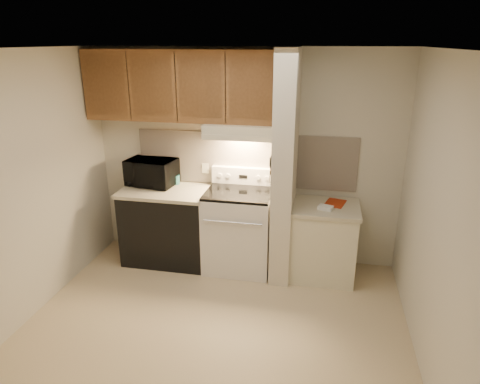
# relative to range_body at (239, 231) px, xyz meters

# --- Properties ---
(floor) EXTENTS (3.60, 3.60, 0.00)m
(floor) POSITION_rel_range_body_xyz_m (0.00, -1.16, -0.46)
(floor) COLOR #CAB48C
(floor) RESTS_ON ground
(ceiling) EXTENTS (3.60, 3.60, 0.00)m
(ceiling) POSITION_rel_range_body_xyz_m (0.00, -1.16, 2.04)
(ceiling) COLOR white
(ceiling) RESTS_ON wall_back
(wall_back) EXTENTS (3.60, 2.50, 0.02)m
(wall_back) POSITION_rel_range_body_xyz_m (0.00, 0.34, 0.79)
(wall_back) COLOR beige
(wall_back) RESTS_ON floor
(wall_left) EXTENTS (0.02, 3.00, 2.50)m
(wall_left) POSITION_rel_range_body_xyz_m (-1.80, -1.16, 0.79)
(wall_left) COLOR beige
(wall_left) RESTS_ON floor
(wall_right) EXTENTS (0.02, 3.00, 2.50)m
(wall_right) POSITION_rel_range_body_xyz_m (1.80, -1.16, 0.79)
(wall_right) COLOR beige
(wall_right) RESTS_ON floor
(backsplash) EXTENTS (2.60, 0.02, 0.63)m
(backsplash) POSITION_rel_range_body_xyz_m (0.00, 0.33, 0.78)
(backsplash) COLOR #F1DDC7
(backsplash) RESTS_ON wall_back
(range_body) EXTENTS (0.76, 0.65, 0.92)m
(range_body) POSITION_rel_range_body_xyz_m (0.00, 0.00, 0.00)
(range_body) COLOR silver
(range_body) RESTS_ON floor
(oven_window) EXTENTS (0.50, 0.01, 0.30)m
(oven_window) POSITION_rel_range_body_xyz_m (0.00, -0.32, 0.04)
(oven_window) COLOR black
(oven_window) RESTS_ON range_body
(oven_handle) EXTENTS (0.65, 0.02, 0.02)m
(oven_handle) POSITION_rel_range_body_xyz_m (0.00, -0.35, 0.26)
(oven_handle) COLOR silver
(oven_handle) RESTS_ON range_body
(cooktop) EXTENTS (0.74, 0.64, 0.03)m
(cooktop) POSITION_rel_range_body_xyz_m (0.00, 0.00, 0.48)
(cooktop) COLOR black
(cooktop) RESTS_ON range_body
(range_backguard) EXTENTS (0.76, 0.08, 0.20)m
(range_backguard) POSITION_rel_range_body_xyz_m (0.00, 0.28, 0.59)
(range_backguard) COLOR silver
(range_backguard) RESTS_ON range_body
(range_display) EXTENTS (0.10, 0.01, 0.04)m
(range_display) POSITION_rel_range_body_xyz_m (0.00, 0.24, 0.59)
(range_display) COLOR black
(range_display) RESTS_ON range_backguard
(range_knob_left_outer) EXTENTS (0.05, 0.02, 0.05)m
(range_knob_left_outer) POSITION_rel_range_body_xyz_m (-0.28, 0.24, 0.59)
(range_knob_left_outer) COLOR silver
(range_knob_left_outer) RESTS_ON range_backguard
(range_knob_left_inner) EXTENTS (0.05, 0.02, 0.05)m
(range_knob_left_inner) POSITION_rel_range_body_xyz_m (-0.18, 0.24, 0.59)
(range_knob_left_inner) COLOR silver
(range_knob_left_inner) RESTS_ON range_backguard
(range_knob_right_inner) EXTENTS (0.05, 0.02, 0.05)m
(range_knob_right_inner) POSITION_rel_range_body_xyz_m (0.18, 0.24, 0.59)
(range_knob_right_inner) COLOR silver
(range_knob_right_inner) RESTS_ON range_backguard
(range_knob_right_outer) EXTENTS (0.05, 0.02, 0.05)m
(range_knob_right_outer) POSITION_rel_range_body_xyz_m (0.28, 0.24, 0.59)
(range_knob_right_outer) COLOR silver
(range_knob_right_outer) RESTS_ON range_backguard
(dishwasher_front) EXTENTS (1.00, 0.63, 0.87)m
(dishwasher_front) POSITION_rel_range_body_xyz_m (-0.88, 0.01, -0.03)
(dishwasher_front) COLOR black
(dishwasher_front) RESTS_ON floor
(left_countertop) EXTENTS (1.04, 0.67, 0.04)m
(left_countertop) POSITION_rel_range_body_xyz_m (-0.88, 0.01, 0.43)
(left_countertop) COLOR beige
(left_countertop) RESTS_ON dishwasher_front
(spoon_rest) EXTENTS (0.24, 0.08, 0.02)m
(spoon_rest) POSITION_rel_range_body_xyz_m (-1.13, 0.21, 0.46)
(spoon_rest) COLOR black
(spoon_rest) RESTS_ON left_countertop
(teal_jar) EXTENTS (0.13, 0.13, 0.11)m
(teal_jar) POSITION_rel_range_body_xyz_m (-0.83, 0.23, 0.51)
(teal_jar) COLOR #266B6D
(teal_jar) RESTS_ON left_countertop
(outlet) EXTENTS (0.08, 0.01, 0.12)m
(outlet) POSITION_rel_range_body_xyz_m (-0.48, 0.32, 0.64)
(outlet) COLOR beige
(outlet) RESTS_ON backsplash
(microwave) EXTENTS (0.61, 0.45, 0.31)m
(microwave) POSITION_rel_range_body_xyz_m (-1.10, 0.15, 0.61)
(microwave) COLOR black
(microwave) RESTS_ON left_countertop
(partition_pillar) EXTENTS (0.22, 0.70, 2.50)m
(partition_pillar) POSITION_rel_range_body_xyz_m (0.51, -0.01, 0.79)
(partition_pillar) COLOR beige
(partition_pillar) RESTS_ON floor
(pillar_trim) EXTENTS (0.01, 0.70, 0.04)m
(pillar_trim) POSITION_rel_range_body_xyz_m (0.39, -0.01, 0.84)
(pillar_trim) COLOR brown
(pillar_trim) RESTS_ON partition_pillar
(knife_strip) EXTENTS (0.02, 0.42, 0.04)m
(knife_strip) POSITION_rel_range_body_xyz_m (0.39, -0.06, 0.86)
(knife_strip) COLOR black
(knife_strip) RESTS_ON partition_pillar
(knife_blade_a) EXTENTS (0.01, 0.03, 0.16)m
(knife_blade_a) POSITION_rel_range_body_xyz_m (0.38, -0.22, 0.76)
(knife_blade_a) COLOR silver
(knife_blade_a) RESTS_ON knife_strip
(knife_handle_a) EXTENTS (0.02, 0.02, 0.10)m
(knife_handle_a) POSITION_rel_range_body_xyz_m (0.38, -0.21, 0.91)
(knife_handle_a) COLOR black
(knife_handle_a) RESTS_ON knife_strip
(knife_blade_b) EXTENTS (0.01, 0.04, 0.18)m
(knife_blade_b) POSITION_rel_range_body_xyz_m (0.38, -0.14, 0.75)
(knife_blade_b) COLOR silver
(knife_blade_b) RESTS_ON knife_strip
(knife_handle_b) EXTENTS (0.02, 0.02, 0.10)m
(knife_handle_b) POSITION_rel_range_body_xyz_m (0.38, -0.13, 0.91)
(knife_handle_b) COLOR black
(knife_handle_b) RESTS_ON knife_strip
(knife_blade_c) EXTENTS (0.01, 0.04, 0.20)m
(knife_blade_c) POSITION_rel_range_body_xyz_m (0.38, -0.07, 0.74)
(knife_blade_c) COLOR silver
(knife_blade_c) RESTS_ON knife_strip
(knife_handle_c) EXTENTS (0.02, 0.02, 0.10)m
(knife_handle_c) POSITION_rel_range_body_xyz_m (0.38, -0.05, 0.91)
(knife_handle_c) COLOR black
(knife_handle_c) RESTS_ON knife_strip
(knife_blade_d) EXTENTS (0.01, 0.04, 0.16)m
(knife_blade_d) POSITION_rel_range_body_xyz_m (0.38, 0.01, 0.76)
(knife_blade_d) COLOR silver
(knife_blade_d) RESTS_ON knife_strip
(knife_handle_d) EXTENTS (0.02, 0.02, 0.10)m
(knife_handle_d) POSITION_rel_range_body_xyz_m (0.38, 0.04, 0.91)
(knife_handle_d) COLOR black
(knife_handle_d) RESTS_ON knife_strip
(knife_blade_e) EXTENTS (0.01, 0.04, 0.18)m
(knife_blade_e) POSITION_rel_range_body_xyz_m (0.38, 0.11, 0.75)
(knife_blade_e) COLOR silver
(knife_blade_e) RESTS_ON knife_strip
(knife_handle_e) EXTENTS (0.02, 0.02, 0.10)m
(knife_handle_e) POSITION_rel_range_body_xyz_m (0.38, 0.11, 0.91)
(knife_handle_e) COLOR black
(knife_handle_e) RESTS_ON knife_strip
(oven_mitt) EXTENTS (0.03, 0.11, 0.26)m
(oven_mitt) POSITION_rel_range_body_xyz_m (0.38, 0.17, 0.76)
(oven_mitt) COLOR slate
(oven_mitt) RESTS_ON partition_pillar
(right_cab_base) EXTENTS (0.70, 0.60, 0.81)m
(right_cab_base) POSITION_rel_range_body_xyz_m (0.97, -0.01, -0.06)
(right_cab_base) COLOR beige
(right_cab_base) RESTS_ON floor
(right_countertop) EXTENTS (0.74, 0.64, 0.04)m
(right_countertop) POSITION_rel_range_body_xyz_m (0.97, -0.01, 0.37)
(right_countertop) COLOR beige
(right_countertop) RESTS_ON right_cab_base
(red_folder) EXTENTS (0.26, 0.31, 0.01)m
(red_folder) POSITION_rel_range_body_xyz_m (1.07, 0.09, 0.39)
(red_folder) COLOR #9E2A0E
(red_folder) RESTS_ON right_countertop
(white_box) EXTENTS (0.17, 0.14, 0.04)m
(white_box) POSITION_rel_range_body_xyz_m (0.97, -0.11, 0.41)
(white_box) COLOR white
(white_box) RESTS_ON right_countertop
(range_hood) EXTENTS (0.78, 0.44, 0.15)m
(range_hood) POSITION_rel_range_body_xyz_m (0.00, 0.12, 1.17)
(range_hood) COLOR beige
(range_hood) RESTS_ON upper_cabinets
(hood_lip) EXTENTS (0.78, 0.04, 0.06)m
(hood_lip) POSITION_rel_range_body_xyz_m (0.00, -0.08, 1.12)
(hood_lip) COLOR beige
(hood_lip) RESTS_ON range_hood
(upper_cabinets) EXTENTS (2.18, 0.33, 0.77)m
(upper_cabinets) POSITION_rel_range_body_xyz_m (-0.69, 0.17, 1.62)
(upper_cabinets) COLOR brown
(upper_cabinets) RESTS_ON wall_back
(cab_door_a) EXTENTS (0.46, 0.01, 0.63)m
(cab_door_a) POSITION_rel_range_body_xyz_m (-1.51, 0.01, 1.62)
(cab_door_a) COLOR brown
(cab_door_a) RESTS_ON upper_cabinets
(cab_gap_a) EXTENTS (0.01, 0.01, 0.73)m
(cab_gap_a) POSITION_rel_range_body_xyz_m (-1.23, 0.01, 1.62)
(cab_gap_a) COLOR black
(cab_gap_a) RESTS_ON upper_cabinets
(cab_door_b) EXTENTS (0.46, 0.01, 0.63)m
(cab_door_b) POSITION_rel_range_body_xyz_m (-0.96, 0.01, 1.62)
(cab_door_b) COLOR brown
(cab_door_b) RESTS_ON upper_cabinets
(cab_gap_b) EXTENTS (0.01, 0.01, 0.73)m
(cab_gap_b) POSITION_rel_range_body_xyz_m (-0.69, 0.01, 1.62)
(cab_gap_b) COLOR black
(cab_gap_b) RESTS_ON upper_cabinets
(cab_door_c) EXTENTS (0.46, 0.01, 0.63)m
(cab_door_c) POSITION_rel_range_body_xyz_m (-0.42, 0.01, 1.62)
(cab_door_c) COLOR brown
(cab_door_c) RESTS_ON upper_cabinets
(cab_gap_c) EXTENTS (0.01, 0.01, 0.73)m
(cab_gap_c) POSITION_rel_range_body_xyz_m (-0.14, 0.01, 1.62)
(cab_gap_c) COLOR black
(cab_gap_c) RESTS_ON upper_cabinets
(cab_door_d) EXTENTS (0.46, 0.01, 0.63)m
(cab_door_d) POSITION_rel_range_body_xyz_m (0.13, 0.01, 1.62)
(cab_door_d) COLOR brown
(cab_door_d) RESTS_ON upper_cabinets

